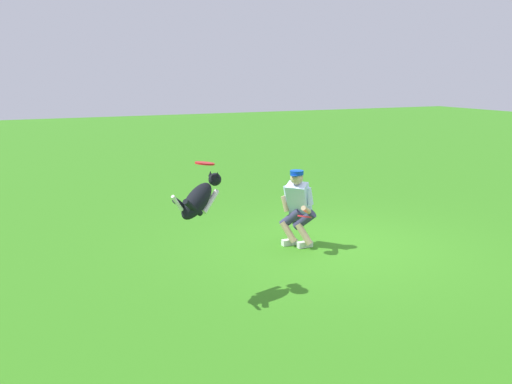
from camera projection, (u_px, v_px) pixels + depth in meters
The scene contains 5 objects.
ground_plane at pixel (335, 246), 9.37m from camera, with size 60.00×60.00×0.00m, color #35811C.
person at pixel (298, 206), 9.22m from camera, with size 0.56×0.71×1.29m.
dog at pixel (199, 199), 7.01m from camera, with size 0.89×0.66×0.59m.
frisbee_flying at pixel (205, 163), 7.07m from camera, with size 0.25×0.25×0.02m, color red.
frisbee_held at pixel (304, 217), 8.87m from camera, with size 0.22×0.22×0.02m, color red.
Camera 1 is at (4.98, 7.58, 2.85)m, focal length 39.25 mm.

